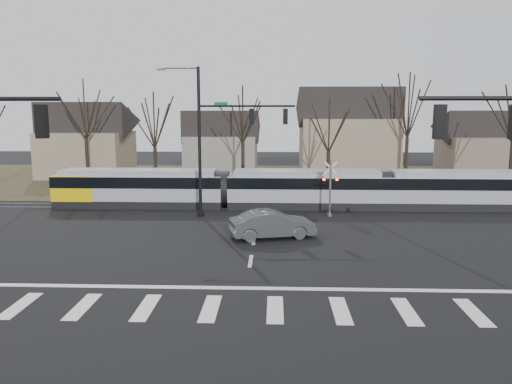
{
  "coord_description": "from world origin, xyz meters",
  "views": [
    {
      "loc": [
        1.16,
        -21.47,
        7.19
      ],
      "look_at": [
        0.0,
        9.0,
        2.3
      ],
      "focal_mm": 35.0,
      "sensor_mm": 36.0,
      "label": 1
    }
  ],
  "objects": [
    {
      "name": "signal_pole_far",
      "position": [
        -2.41,
        12.5,
        5.7
      ],
      "size": [
        9.28,
        0.44,
        10.2
      ],
      "color": "black",
      "rests_on": "ground"
    },
    {
      "name": "tree_row",
      "position": [
        2.0,
        26.0,
        5.0
      ],
      "size": [
        59.2,
        7.2,
        10.0
      ],
      "color": "black",
      "rests_on": "ground"
    },
    {
      "name": "house_a",
      "position": [
        -20.0,
        34.0,
        4.46
      ],
      "size": [
        9.72,
        8.64,
        8.6
      ],
      "color": "#7E715B",
      "rests_on": "ground"
    },
    {
      "name": "stop_line",
      "position": [
        0.0,
        -1.8,
        0.01
      ],
      "size": [
        28.0,
        0.35,
        0.01
      ],
      "primitive_type": "cube",
      "color": "silver",
      "rests_on": "ground"
    },
    {
      "name": "house_b",
      "position": [
        -5.0,
        36.0,
        3.97
      ],
      "size": [
        8.64,
        7.56,
        7.65
      ],
      "color": "slate",
      "rests_on": "ground"
    },
    {
      "name": "sedan",
      "position": [
        1.04,
        6.6,
        0.81
      ],
      "size": [
        4.21,
        5.78,
        1.62
      ],
      "primitive_type": "imported",
      "rotation": [
        0.0,
        0.0,
        1.84
      ],
      "color": "#3D4143",
      "rests_on": "ground"
    },
    {
      "name": "rail_crossing_signal",
      "position": [
        5.0,
        12.79,
        1.89
      ],
      "size": [
        1.08,
        0.36,
        4.0
      ],
      "color": "#59595B",
      "rests_on": "ground"
    },
    {
      "name": "tram",
      "position": [
        3.37,
        16.0,
        1.56
      ],
      "size": [
        37.79,
        2.81,
        2.86
      ],
      "color": "gray",
      "rests_on": "ground"
    },
    {
      "name": "house_d",
      "position": [
        24.0,
        35.0,
        3.97
      ],
      "size": [
        8.64,
        7.56,
        7.65
      ],
      "color": "#695A4D",
      "rests_on": "ground"
    },
    {
      "name": "ground",
      "position": [
        0.0,
        0.0,
        0.0
      ],
      "size": [
        140.0,
        140.0,
        0.0
      ],
      "primitive_type": "plane",
      "color": "black"
    },
    {
      "name": "rail_pair",
      "position": [
        0.0,
        15.8,
        0.03
      ],
      "size": [
        90.0,
        1.52,
        0.06
      ],
      "color": "#59595E",
      "rests_on": "ground"
    },
    {
      "name": "lane_dashes",
      "position": [
        0.0,
        16.0,
        0.01
      ],
      "size": [
        0.18,
        30.0,
        0.01
      ],
      "color": "silver",
      "rests_on": "ground"
    },
    {
      "name": "crosswalk",
      "position": [
        0.0,
        -4.0,
        0.01
      ],
      "size": [
        27.0,
        2.6,
        0.01
      ],
      "color": "silver",
      "rests_on": "ground"
    },
    {
      "name": "house_c",
      "position": [
        9.0,
        33.0,
        5.23
      ],
      "size": [
        10.8,
        8.64,
        10.1
      ],
      "color": "#7E715B",
      "rests_on": "ground"
    },
    {
      "name": "grass_verge",
      "position": [
        0.0,
        32.0,
        0.01
      ],
      "size": [
        140.0,
        28.0,
        0.01
      ],
      "primitive_type": "cube",
      "color": "#38331E",
      "rests_on": "ground"
    }
  ]
}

